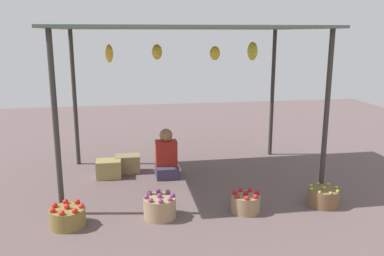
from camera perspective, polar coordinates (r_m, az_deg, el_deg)
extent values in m
plane|color=#655151|center=(6.60, -0.78, -6.99)|extent=(14.00, 14.00, 0.00)
cylinder|color=#38332D|center=(5.27, -18.44, 0.31)|extent=(0.07, 0.07, 2.32)
cylinder|color=#38332D|center=(5.87, 18.20, 1.58)|extent=(0.07, 0.07, 2.32)
cylinder|color=#38332D|center=(7.30, -16.04, 3.89)|extent=(0.07, 0.07, 2.32)
cylinder|color=#38332D|center=(7.74, 11.13, 4.66)|extent=(0.07, 0.07, 2.32)
cube|color=#516C53|center=(6.20, -0.85, 13.82)|extent=(3.85, 2.38, 0.04)
ellipsoid|color=yellow|center=(6.12, -11.45, 10.14)|extent=(0.11, 0.11, 0.26)
ellipsoid|color=yellow|center=(6.47, -4.89, 10.51)|extent=(0.16, 0.16, 0.24)
ellipsoid|color=yellow|center=(6.09, 3.21, 10.37)|extent=(0.15, 0.15, 0.20)
ellipsoid|color=yellow|center=(6.84, 8.42, 10.55)|extent=(0.17, 0.17, 0.29)
cube|color=#3D324C|center=(6.67, -3.52, -5.97)|extent=(0.36, 0.44, 0.18)
cube|color=maroon|center=(6.63, -3.61, -3.46)|extent=(0.34, 0.22, 0.40)
sphere|color=olive|center=(6.55, -3.64, -0.99)|extent=(0.21, 0.21, 0.21)
cylinder|color=olive|center=(5.24, -16.93, -11.82)|extent=(0.42, 0.42, 0.22)
sphere|color=red|center=(5.18, -17.03, -10.41)|extent=(0.07, 0.07, 0.07)
sphere|color=red|center=(5.16, -15.14, -10.46)|extent=(0.07, 0.07, 0.07)
sphere|color=red|center=(5.29, -15.70, -9.90)|extent=(0.07, 0.07, 0.07)
sphere|color=red|center=(5.34, -17.21, -9.79)|extent=(0.07, 0.07, 0.07)
sphere|color=red|center=(5.27, -18.59, -10.19)|extent=(0.07, 0.07, 0.07)
sphere|color=red|center=(5.14, -18.84, -10.83)|extent=(0.07, 0.07, 0.07)
sphere|color=red|center=(5.04, -17.69, -11.23)|extent=(0.07, 0.07, 0.07)
sphere|color=red|center=(5.05, -16.01, -11.06)|extent=(0.07, 0.07, 0.07)
cylinder|color=#A2845F|center=(5.24, -4.52, -10.98)|extent=(0.41, 0.41, 0.26)
sphere|color=#7F3273|center=(5.18, -4.55, -9.39)|extent=(0.06, 0.06, 0.06)
sphere|color=#7A3672|center=(5.20, -2.71, -9.35)|extent=(0.06, 0.06, 0.06)
sphere|color=#883276|center=(5.30, -3.39, -8.91)|extent=(0.06, 0.06, 0.06)
sphere|color=#822E67|center=(5.34, -4.70, -8.78)|extent=(0.06, 0.06, 0.06)
sphere|color=#7B3A6D|center=(5.28, -5.93, -9.03)|extent=(0.06, 0.06, 0.06)
sphere|color=#773B6A|center=(5.17, -6.39, -9.54)|extent=(0.06, 0.06, 0.06)
sphere|color=#793569|center=(5.07, -5.76, -10.02)|extent=(0.06, 0.06, 0.06)
sphere|color=#832F68|center=(5.03, -4.38, -10.17)|extent=(0.06, 0.06, 0.06)
sphere|color=#7F3C79|center=(5.09, -3.10, -9.88)|extent=(0.06, 0.06, 0.06)
cylinder|color=#977955|center=(5.44, 7.48, -10.37)|extent=(0.38, 0.38, 0.23)
sphere|color=#AF1519|center=(5.38, 7.53, -9.01)|extent=(0.07, 0.07, 0.07)
sphere|color=red|center=(5.43, 9.04, -8.94)|extent=(0.07, 0.07, 0.07)
sphere|color=red|center=(5.52, 8.10, -8.55)|extent=(0.07, 0.07, 0.07)
sphere|color=#B32029|center=(5.51, 6.75, -8.55)|extent=(0.07, 0.07, 0.07)
sphere|color=#B61627|center=(5.41, 5.96, -8.94)|extent=(0.07, 0.07, 0.07)
sphere|color=#A91E1E|center=(5.29, 6.33, -9.45)|extent=(0.07, 0.07, 0.07)
sphere|color=#AA251E|center=(5.25, 7.64, -9.68)|extent=(0.07, 0.07, 0.07)
sphere|color=red|center=(5.31, 8.86, -9.45)|extent=(0.07, 0.07, 0.07)
cylinder|color=brown|center=(5.85, 17.83, -9.16)|extent=(0.41, 0.41, 0.23)
sphere|color=#86C33B|center=(5.80, 17.92, -7.94)|extent=(0.04, 0.04, 0.04)
sphere|color=#93CF34|center=(5.88, 19.47, -7.81)|extent=(0.04, 0.04, 0.04)
sphere|color=#8CC734|center=(5.96, 18.45, -7.45)|extent=(0.04, 0.04, 0.04)
sphere|color=#8EC33C|center=(5.95, 17.14, -7.40)|extent=(0.04, 0.04, 0.04)
sphere|color=#88C437|center=(5.85, 16.25, -7.68)|extent=(0.04, 0.04, 0.04)
sphere|color=#8CC03C|center=(5.73, 16.32, -8.16)|extent=(0.04, 0.04, 0.04)
sphere|color=#95C93A|center=(5.64, 17.36, -8.55)|extent=(0.04, 0.04, 0.04)
sphere|color=#86BF3D|center=(5.66, 18.74, -8.60)|extent=(0.04, 0.04, 0.04)
sphere|color=#92D038|center=(5.76, 19.61, -8.28)|extent=(0.04, 0.04, 0.04)
cube|color=#9A854E|center=(6.72, -11.52, -5.59)|extent=(0.39, 0.30, 0.29)
cube|color=olive|center=(6.91, -8.96, -4.94)|extent=(0.40, 0.27, 0.29)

